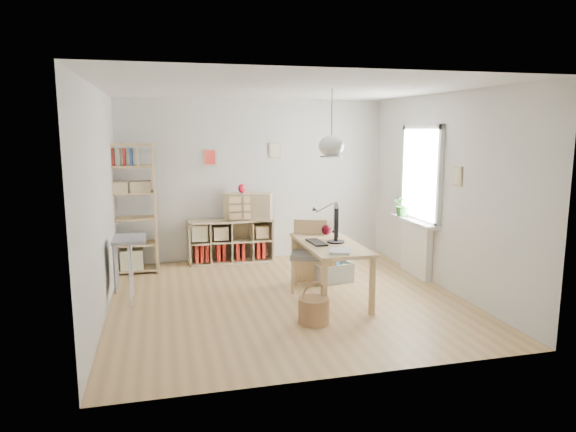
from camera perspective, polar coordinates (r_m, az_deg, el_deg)
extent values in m
plane|color=tan|center=(6.87, -0.21, -9.11)|extent=(4.50, 4.50, 0.00)
plane|color=white|center=(8.75, -3.72, 3.98)|extent=(4.50, 0.00, 4.50)
plane|color=white|center=(4.44, 6.70, -1.56)|extent=(4.50, 0.00, 4.50)
plane|color=white|center=(6.42, -20.13, 1.36)|extent=(0.00, 4.50, 4.50)
plane|color=white|center=(7.42, 16.92, 2.58)|extent=(0.00, 4.50, 4.50)
plane|color=white|center=(6.53, -0.22, 13.96)|extent=(4.50, 4.50, 0.00)
cylinder|color=black|center=(6.52, 4.88, 10.94)|extent=(0.01, 0.01, 0.68)
ellipsoid|color=white|center=(6.52, 4.84, 7.77)|extent=(0.32, 0.32, 0.27)
cube|color=white|center=(7.91, 14.68, 4.55)|extent=(0.03, 1.00, 1.30)
cube|color=white|center=(7.43, 16.50, 4.16)|extent=(0.06, 0.08, 1.46)
cube|color=white|center=(8.38, 12.77, 4.89)|extent=(0.06, 0.08, 1.46)
cube|color=white|center=(7.88, 14.74, 9.55)|extent=(0.06, 1.16, 0.08)
cube|color=white|center=(7.99, 14.32, -0.39)|extent=(0.06, 1.16, 0.08)
cube|color=white|center=(8.07, 14.06, -3.61)|extent=(0.10, 0.80, 0.80)
cube|color=white|center=(7.96, 13.86, -0.62)|extent=(0.22, 1.20, 0.06)
cube|color=#E2BD82|center=(6.68, 4.69, -3.18)|extent=(0.70, 1.50, 0.04)
cube|color=#E2BD82|center=(6.05, 4.05, -8.22)|extent=(0.06, 0.06, 0.71)
cube|color=#E2BD82|center=(7.34, 0.67, -4.99)|extent=(0.06, 0.06, 0.71)
cube|color=#E2BD82|center=(6.25, 9.33, -7.73)|extent=(0.06, 0.06, 0.71)
cube|color=#E2BD82|center=(7.51, 5.12, -4.70)|extent=(0.06, 0.06, 0.71)
cube|color=tan|center=(8.71, -6.30, -5.01)|extent=(1.40, 0.38, 0.03)
cube|color=tan|center=(8.57, -6.39, -0.54)|extent=(1.40, 0.38, 0.03)
cube|color=tan|center=(8.57, -10.89, -3.00)|extent=(0.03, 0.38, 0.72)
cube|color=tan|center=(8.75, -1.89, -2.58)|extent=(0.03, 0.38, 0.72)
cube|color=tan|center=(8.81, -6.50, -2.55)|extent=(1.40, 0.02, 0.72)
cube|color=maroon|center=(8.64, -10.17, -4.04)|extent=(0.06, 0.26, 0.30)
cube|color=maroon|center=(8.64, -9.57, -4.01)|extent=(0.05, 0.26, 0.30)
cube|color=maroon|center=(8.65, -9.04, -3.99)|extent=(0.05, 0.26, 0.30)
cube|color=maroon|center=(8.67, -7.79, -3.93)|extent=(0.05, 0.26, 0.30)
cube|color=maroon|center=(8.68, -7.20, -3.90)|extent=(0.05, 0.26, 0.30)
cube|color=maroon|center=(8.70, -5.69, -3.83)|extent=(0.06, 0.26, 0.30)
cube|color=maroon|center=(8.72, -5.10, -3.80)|extent=(0.06, 0.26, 0.30)
cube|color=maroon|center=(8.76, -3.42, -3.71)|extent=(0.06, 0.26, 0.30)
cube|color=maroon|center=(8.78, -2.84, -3.68)|extent=(0.05, 0.26, 0.30)
cube|color=#E2BD82|center=(8.26, -19.80, 0.64)|extent=(0.04, 0.38, 2.00)
cube|color=#E2BD82|center=(8.21, -14.53, 0.86)|extent=(0.04, 0.38, 2.00)
cube|color=#E2BD82|center=(8.42, -16.85, -5.65)|extent=(0.76, 0.38, 0.03)
cube|color=#E2BD82|center=(8.32, -16.99, -2.99)|extent=(0.76, 0.38, 0.03)
cube|color=#E2BD82|center=(8.25, -17.12, -0.28)|extent=(0.76, 0.38, 0.03)
cube|color=#E2BD82|center=(8.19, -17.26, 2.48)|extent=(0.76, 0.38, 0.03)
cube|color=#E2BD82|center=(8.16, -17.40, 5.27)|extent=(0.76, 0.38, 0.03)
cube|color=#E2BD82|center=(8.14, -17.52, 7.58)|extent=(0.76, 0.38, 0.03)
cube|color=navy|center=(8.17, -19.42, 6.19)|extent=(0.04, 0.18, 0.26)
cube|color=maroon|center=(8.16, -18.86, 6.21)|extent=(0.04, 0.18, 0.26)
cube|color=beige|center=(8.16, -18.30, 6.24)|extent=(0.04, 0.18, 0.26)
cube|color=maroon|center=(8.15, -17.73, 6.27)|extent=(0.04, 0.18, 0.26)
cube|color=navy|center=(8.14, -17.03, 6.30)|extent=(0.04, 0.18, 0.26)
cube|color=beige|center=(8.14, -16.32, 6.33)|extent=(0.04, 0.18, 0.26)
cube|color=#99999B|center=(6.83, -17.24, -2.45)|extent=(0.40, 0.55, 0.04)
cylinder|color=white|center=(6.71, -17.16, -6.34)|extent=(0.03, 0.03, 0.82)
cylinder|color=white|center=(7.14, -16.98, -5.39)|extent=(0.03, 0.03, 0.82)
cube|color=#99999B|center=(6.91, -18.60, -5.18)|extent=(0.02, 0.50, 0.62)
cube|color=#99999B|center=(7.08, 2.33, -4.34)|extent=(0.60, 0.60, 0.07)
cube|color=#E2BD82|center=(6.98, 0.52, -6.80)|extent=(0.05, 0.05, 0.47)
cube|color=#E2BD82|center=(7.36, 0.91, -5.93)|extent=(0.05, 0.05, 0.47)
cube|color=#E2BD82|center=(6.95, 3.82, -6.91)|extent=(0.05, 0.05, 0.47)
cube|color=#E2BD82|center=(7.33, 4.02, -6.03)|extent=(0.05, 0.05, 0.47)
cube|color=#E2BD82|center=(7.23, 2.50, -2.07)|extent=(0.45, 0.21, 0.42)
cylinder|color=#986D44|center=(6.01, 2.88, -10.45)|extent=(0.35, 0.35, 0.29)
torus|color=#986D44|center=(5.95, 2.89, -8.94)|extent=(0.34, 0.17, 0.36)
cube|color=silver|center=(7.62, 4.87, -7.17)|extent=(0.61, 0.48, 0.02)
cube|color=silver|center=(7.46, 3.13, -6.47)|extent=(0.09, 0.37, 0.28)
cube|color=silver|center=(7.72, 6.57, -5.97)|extent=(0.09, 0.37, 0.28)
cube|color=silver|center=(7.44, 5.58, -6.55)|extent=(0.54, 0.13, 0.28)
cube|color=silver|center=(7.73, 4.21, -5.90)|extent=(0.54, 0.13, 0.28)
cube|color=silver|center=(7.80, 3.65, -3.77)|extent=(0.57, 0.29, 0.35)
sphere|color=yellow|center=(7.46, 4.24, -5.97)|extent=(0.12, 0.12, 0.12)
sphere|color=blue|center=(7.65, 5.31, -5.57)|extent=(0.12, 0.12, 0.12)
sphere|color=#C75F18|center=(7.54, 4.84, -5.79)|extent=(0.12, 0.12, 0.12)
sphere|color=#398E33|center=(7.58, 6.16, -5.74)|extent=(0.12, 0.12, 0.12)
cylinder|color=black|center=(6.71, 5.33, -2.86)|extent=(0.22, 0.22, 0.02)
cylinder|color=black|center=(6.70, 5.34, -2.35)|extent=(0.05, 0.05, 0.10)
cube|color=black|center=(6.66, 5.37, -0.38)|extent=(0.22, 0.55, 0.37)
cube|color=black|center=(6.66, 3.17, -2.93)|extent=(0.18, 0.44, 0.02)
cylinder|color=black|center=(7.34, 5.13, -1.72)|extent=(0.05, 0.05, 0.04)
cylinder|color=black|center=(7.31, 5.15, -0.37)|extent=(0.01, 0.01, 0.35)
cone|color=black|center=(7.12, 3.09, 0.68)|extent=(0.09, 0.06, 0.08)
sphere|color=#530B1E|center=(7.18, 4.31, -1.54)|extent=(0.14, 0.14, 0.14)
cube|color=white|center=(6.19, 5.80, -3.91)|extent=(0.34, 0.37, 0.03)
cube|color=tan|center=(8.57, -4.44, 1.10)|extent=(0.85, 0.58, 0.44)
ellipsoid|color=maroon|center=(8.52, -5.13, 3.07)|extent=(0.13, 0.13, 0.15)
imported|color=#2D6D28|center=(8.22, 12.69, 1.25)|extent=(0.36, 0.32, 0.37)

